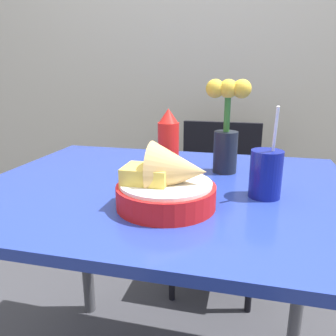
% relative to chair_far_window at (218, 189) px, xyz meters
% --- Properties ---
extents(wall_window, '(7.00, 0.06, 2.60)m').
position_rel_chair_far_window_xyz_m(wall_window, '(-0.09, 0.39, 0.81)').
color(wall_window, '#B7B2A3').
rests_on(wall_window, ground_plane).
extents(dining_table, '(1.01, 0.80, 0.77)m').
position_rel_chair_far_window_xyz_m(dining_table, '(-0.09, -0.78, 0.16)').
color(dining_table, '#233893').
rests_on(dining_table, ground_plane).
extents(chair_far_window, '(0.40, 0.40, 0.82)m').
position_rel_chair_far_window_xyz_m(chair_far_window, '(0.00, 0.00, 0.00)').
color(chair_far_window, black).
rests_on(chair_far_window, ground_plane).
extents(food_basket, '(0.23, 0.23, 0.15)m').
position_rel_chair_far_window_xyz_m(food_basket, '(-0.04, -0.93, 0.33)').
color(food_basket, red).
rests_on(food_basket, dining_table).
extents(ketchup_bottle, '(0.06, 0.06, 0.20)m').
position_rel_chair_far_window_xyz_m(ketchup_bottle, '(-0.10, -0.68, 0.37)').
color(ketchup_bottle, red).
rests_on(ketchup_bottle, dining_table).
extents(drink_cup, '(0.08, 0.08, 0.23)m').
position_rel_chair_far_window_xyz_m(drink_cup, '(0.17, -0.81, 0.33)').
color(drink_cup, navy).
rests_on(drink_cup, dining_table).
extents(flower_vase, '(0.13, 0.07, 0.28)m').
position_rel_chair_far_window_xyz_m(flower_vase, '(0.06, -0.62, 0.42)').
color(flower_vase, black).
rests_on(flower_vase, dining_table).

